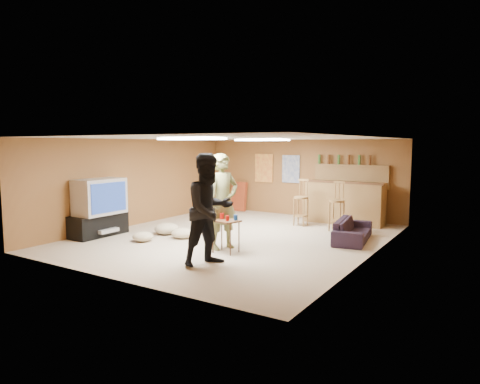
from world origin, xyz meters
The scene contains 32 objects.
ground centered at (0.00, 0.00, 0.00)m, with size 7.00×7.00×0.00m, color tan.
ceiling centered at (0.00, 0.00, 2.20)m, with size 6.00×7.00×0.02m, color silver.
wall_back centered at (0.00, 3.50, 1.10)m, with size 6.00×0.02×2.20m, color brown.
wall_front centered at (0.00, -3.50, 1.10)m, with size 6.00×0.02×2.20m, color brown.
wall_left centered at (-3.00, 0.00, 1.10)m, with size 0.02×7.00×2.20m, color brown.
wall_right centered at (3.00, 0.00, 1.10)m, with size 0.02×7.00×2.20m, color brown.
tv_stand centered at (-2.72, -1.50, 0.25)m, with size 0.55×1.30×0.50m, color black.
dvd_box centered at (-2.50, -1.50, 0.15)m, with size 0.35×0.50×0.08m, color #B2B2B7.
tv_body centered at (-2.65, -1.50, 0.90)m, with size 0.60×1.10×0.80m, color #B2B2B7.
tv_screen centered at (-2.34, -1.50, 0.90)m, with size 0.02×0.95×0.65m, color navy.
bar_counter centered at (1.50, 2.95, 0.55)m, with size 2.00×0.60×1.10m, color brown.
bar_lip centered at (1.50, 2.70, 1.10)m, with size 2.10×0.12×0.05m, color #462916.
bar_shelf centered at (1.50, 3.40, 1.50)m, with size 2.00×0.18×0.05m, color brown.
bar_backing centered at (1.50, 3.42, 1.20)m, with size 2.00×0.14×0.60m, color brown.
poster_left centered at (-1.20, 3.46, 1.35)m, with size 0.60×0.03×0.85m, color #BF3F26.
poster_right centered at (-0.30, 3.46, 1.35)m, with size 0.55×0.03×0.80m, color #334C99.
folding_chair_stack centered at (-2.00, 3.30, 0.45)m, with size 0.50×0.14×0.90m, color maroon.
ceiling_panel_front centered at (0.00, -1.50, 2.17)m, with size 1.20×0.60×0.04m, color white.
ceiling_panel_back centered at (0.00, 1.20, 2.17)m, with size 1.20×0.60×0.04m, color white.
person_olive centered at (0.35, -0.98, 0.95)m, with size 0.69×0.45×1.89m, color olive.
person_black centered at (0.80, -2.05, 0.96)m, with size 0.93×0.73×1.92m, color black.
sofa centered at (2.32, 1.05, 0.23)m, with size 1.60×0.63×0.47m, color black.
tray_table centered at (0.58, -1.22, 0.32)m, with size 0.49×0.39×0.63m, color #462916.
cup_red_near centered at (0.44, -1.16, 0.69)m, with size 0.08×0.08×0.11m, color #B6140C.
cup_red_far centered at (0.65, -1.27, 0.68)m, with size 0.07×0.07×0.10m, color #B6140C.
cup_blue centered at (0.75, -1.13, 0.68)m, with size 0.08×0.08×0.10m, color navy.
bar_stool_left centered at (0.65, 2.07, 0.61)m, with size 0.39×0.39×1.22m, color brown, non-canonical shape.
bar_stool_right centered at (1.65, 1.90, 0.57)m, with size 0.36×0.36×1.15m, color brown, non-canonical shape.
cushion_near_tv centered at (-1.53, -0.55, 0.13)m, with size 0.56×0.56×0.25m, color tan.
cushion_mid centered at (-0.95, -0.68, 0.11)m, with size 0.49×0.49×0.22m, color tan.
cushion_far centered at (-1.46, -1.38, 0.10)m, with size 0.44×0.44×0.20m, color tan.
bottle_row centered at (1.30, 3.38, 1.65)m, with size 1.48×0.08×0.26m, color #3F7233, non-canonical shape.
Camera 1 is at (5.08, -7.86, 2.06)m, focal length 32.00 mm.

